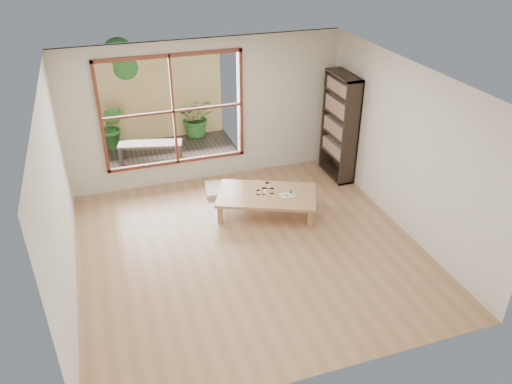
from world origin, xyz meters
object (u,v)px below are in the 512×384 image
food_tray (288,194)px  garden_bench (150,146)px  low_table (267,196)px  bookshelf (340,127)px

food_tray → garden_bench: size_ratio=0.20×
low_table → garden_bench: size_ratio=1.43×
low_table → garden_bench: garden_bench is taller
bookshelf → food_tray: bearing=-143.6°
low_table → bookshelf: bookshelf is taller
bookshelf → garden_bench: bearing=153.2°
low_table → food_tray: food_tray is taller
bookshelf → food_tray: 1.85m
garden_bench → low_table: bearing=-44.8°
low_table → bookshelf: 2.05m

